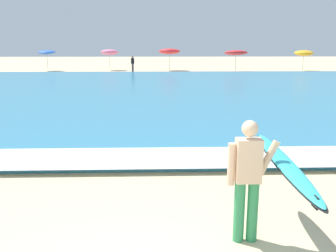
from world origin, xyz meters
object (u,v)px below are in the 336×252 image
Objects in this scene: beach_umbrella_4 at (304,53)px; beach_umbrella_0 at (47,52)px; beach_umbrella_2 at (169,51)px; beach_umbrella_3 at (236,53)px; beach_umbrella_1 at (109,52)px; beachgoer_near_row_left at (133,64)px; surfer_with_board at (265,171)px.

beach_umbrella_0 is at bearing 178.19° from beach_umbrella_4.
beach_umbrella_2 is 6.86m from beach_umbrella_3.
beach_umbrella_0 is at bearing -174.43° from beach_umbrella_1.
beach_umbrella_0 reaches higher than beachgoer_near_row_left.
beach_umbrella_0 is 9.32m from beachgoer_near_row_left.
beach_umbrella_3 is at bearing -171.10° from beach_umbrella_4.
beachgoer_near_row_left is (-17.61, -1.40, -0.98)m from beach_umbrella_4.
surfer_with_board is 1.60× the size of beachgoer_near_row_left.
beach_umbrella_0 is 0.94× the size of beach_umbrella_3.
beach_umbrella_2 is at bearing -0.14° from beach_umbrella_0.
beach_umbrella_1 is 6.36m from beach_umbrella_2.
beach_umbrella_2 is (6.32, -0.65, 0.10)m from beach_umbrella_1.
beachgoer_near_row_left is at bearing -14.01° from beach_umbrella_0.
beach_umbrella_0 is 1.39× the size of beachgoer_near_row_left.
beach_umbrella_3 is (6.49, 32.14, 0.86)m from surfer_with_board.
surfer_with_board is 32.80m from beach_umbrella_3.
beachgoer_near_row_left is (-3.79, 31.88, -0.18)m from surfer_with_board.
beach_umbrella_3 is 1.47× the size of beachgoer_near_row_left.
beach_umbrella_0 reaches higher than surfer_with_board.
beachgoer_near_row_left is (-3.72, -2.21, -1.15)m from beach_umbrella_2.
surfer_with_board is 1.13× the size of beach_umbrella_1.
beach_umbrella_4 is at bearing -3.33° from beach_umbrella_2.
beach_umbrella_3 is at bearing -11.44° from beach_umbrella_1.
beach_umbrella_1 reaches higher than surfer_with_board.
surfer_with_board is 34.11m from beach_umbrella_2.
beach_umbrella_1 is at bearing 174.10° from beach_umbrella_2.
beach_umbrella_3 reaches higher than surfer_with_board.
beach_umbrella_2 reaches higher than beach_umbrella_1.
beach_umbrella_2 is (12.70, -0.03, 0.08)m from beach_umbrella_0.
beach_umbrella_4 is at bearing -1.81° from beach_umbrella_0.
beachgoer_near_row_left is (8.99, -2.24, -1.07)m from beach_umbrella_0.
beach_umbrella_3 is (12.89, -2.61, -0.00)m from beach_umbrella_1.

